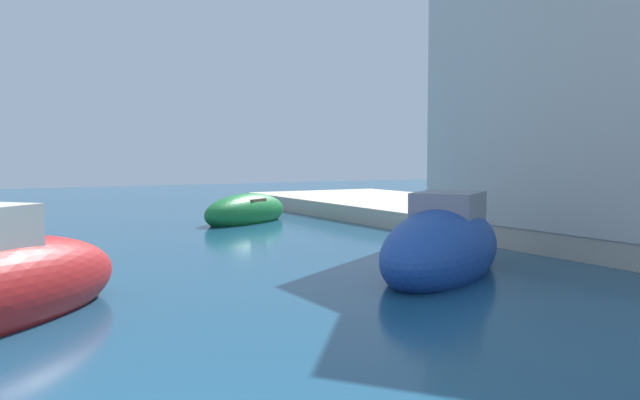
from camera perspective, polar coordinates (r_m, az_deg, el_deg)
moored_boat_2 at (r=20.67m, az=-6.24°, el=-1.00°), size 3.81×3.03×1.14m
moored_boat_3 at (r=12.01m, az=10.30°, el=-3.96°), size 4.57×3.92×1.75m
quayside_tree at (r=16.24m, az=19.72°, el=7.81°), size 2.70×2.70×4.11m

